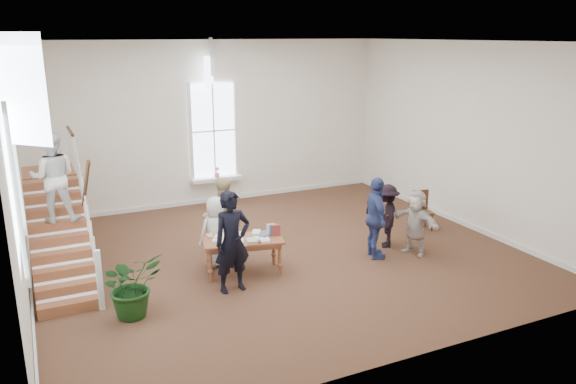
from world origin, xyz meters
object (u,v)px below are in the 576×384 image
elderly_woman (216,232)px  person_yellow (222,217)px  floor_plant (132,285)px  woman_cluster_b (387,216)px  police_officer (232,242)px  side_chair (422,208)px  woman_cluster_a (376,218)px  woman_cluster_c (416,222)px  library_table (242,242)px

elderly_woman → person_yellow: 0.60m
floor_plant → woman_cluster_b: bearing=8.6°
woman_cluster_b → floor_plant: (-5.78, -0.88, -0.16)m
police_officer → side_chair: (5.36, 1.28, -0.43)m
woman_cluster_a → floor_plant: size_ratio=1.57×
woman_cluster_c → side_chair: woman_cluster_c is taller
woman_cluster_a → person_yellow: bearing=77.5°
library_table → person_yellow: (-0.04, 1.10, 0.22)m
police_officer → woman_cluster_a: size_ratio=1.09×
woman_cluster_b → woman_cluster_c: size_ratio=1.00×
person_yellow → side_chair: person_yellow is taller
library_table → elderly_woman: 0.69m
person_yellow → woman_cluster_a: (2.90, -1.53, 0.01)m
floor_plant → side_chair: bearing=11.6°
person_yellow → elderly_woman: bearing=57.3°
elderly_woman → floor_plant: elderly_woman is taller
woman_cluster_a → floor_plant: bearing=110.0°
police_officer → woman_cluster_a: (3.30, 0.22, -0.08)m
woman_cluster_b → woman_cluster_a: bearing=-21.8°
library_table → person_yellow: 1.12m
woman_cluster_a → woman_cluster_c: 0.94m
woman_cluster_a → library_table: bearing=96.7°
woman_cluster_b → floor_plant: woman_cluster_b is taller
police_officer → floor_plant: bearing=-179.1°
library_table → side_chair: bearing=19.7°
person_yellow → side_chair: 4.99m
floor_plant → woman_cluster_a: bearing=4.7°
side_chair → police_officer: bearing=-155.5°
woman_cluster_a → woman_cluster_b: (0.60, 0.45, -0.16)m
woman_cluster_b → woman_cluster_c: bearing=56.2°
floor_plant → side_chair: floor_plant is taller
person_yellow → woman_cluster_b: bearing=161.1°
elderly_woman → person_yellow: size_ratio=0.85×
elderly_woman → woman_cluster_a: woman_cluster_a is taller
library_table → woman_cluster_c: bearing=2.9°
library_table → woman_cluster_c: (3.76, -0.63, 0.07)m
elderly_woman → side_chair: (5.26, 0.03, -0.20)m
woman_cluster_b → side_chair: 1.59m
police_officer → elderly_woman: bearing=80.1°
floor_plant → person_yellow: bearing=40.6°
library_table → floor_plant: 2.48m
library_table → woman_cluster_b: bearing=12.8°
police_officer → floor_plant: (-1.88, -0.21, -0.40)m
woman_cluster_a → side_chair: (2.06, 1.05, -0.35)m
floor_plant → library_table: bearing=20.3°
elderly_woman → woman_cluster_c: 4.28m
person_yellow → woman_cluster_c: 4.17m
police_officer → floor_plant: police_officer is taller
elderly_woman → woman_cluster_c: elderly_woman is taller
police_officer → woman_cluster_b: police_officer is taller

